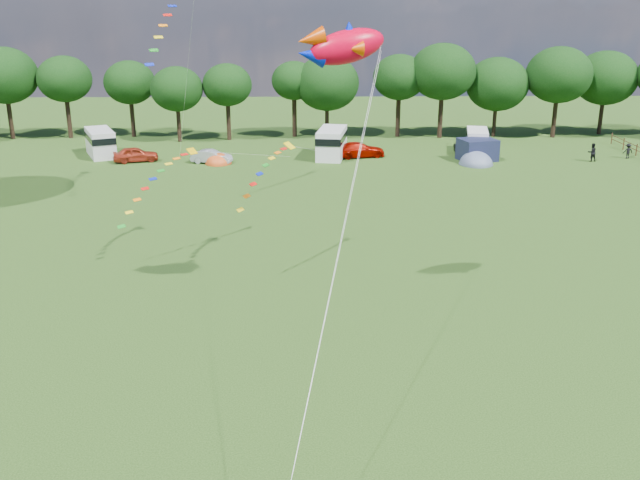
{
  "coord_description": "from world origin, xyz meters",
  "views": [
    {
      "loc": [
        -0.62,
        -23.76,
        14.82
      ],
      "look_at": [
        0.0,
        8.0,
        4.0
      ],
      "focal_mm": 40.0,
      "sensor_mm": 36.0,
      "label": 1
    }
  ],
  "objects_px": {
    "campervan_c": "(332,142)",
    "tent_greyblue": "(476,164)",
    "fish_kite": "(340,47)",
    "car_a": "(136,154)",
    "campervan_d": "(477,140)",
    "walker_b": "(628,151)",
    "car_c": "(359,150)",
    "campervan_b": "(100,142)",
    "car_b": "(211,157)",
    "car_d": "(477,148)",
    "walker_a": "(592,152)",
    "tent_orange": "(218,163)"
  },
  "relations": [
    {
      "from": "tent_orange",
      "to": "walker_b",
      "type": "distance_m",
      "value": 39.57
    },
    {
      "from": "car_d",
      "to": "walker_b",
      "type": "xyz_separation_m",
      "value": [
        14.21,
        -2.4,
        0.11
      ]
    },
    {
      "from": "car_d",
      "to": "tent_greyblue",
      "type": "relative_size",
      "value": 1.3
    },
    {
      "from": "campervan_c",
      "to": "tent_greyblue",
      "type": "height_order",
      "value": "campervan_c"
    },
    {
      "from": "car_b",
      "to": "tent_orange",
      "type": "xyz_separation_m",
      "value": [
        0.64,
        -0.19,
        -0.61
      ]
    },
    {
      "from": "tent_greyblue",
      "to": "walker_b",
      "type": "relative_size",
      "value": 2.41
    },
    {
      "from": "campervan_b",
      "to": "tent_greyblue",
      "type": "relative_size",
      "value": 1.63
    },
    {
      "from": "tent_orange",
      "to": "tent_greyblue",
      "type": "distance_m",
      "value": 24.23
    },
    {
      "from": "car_b",
      "to": "car_c",
      "type": "bearing_deg",
      "value": -68.6
    },
    {
      "from": "campervan_d",
      "to": "tent_greyblue",
      "type": "xyz_separation_m",
      "value": [
        -1.22,
        -5.25,
        -1.24
      ]
    },
    {
      "from": "car_b",
      "to": "fish_kite",
      "type": "bearing_deg",
      "value": -151.43
    },
    {
      "from": "car_b",
      "to": "walker_a",
      "type": "relative_size",
      "value": 2.04
    },
    {
      "from": "fish_kite",
      "to": "tent_greyblue",
      "type": "bearing_deg",
      "value": 54.57
    },
    {
      "from": "tent_orange",
      "to": "walker_a",
      "type": "xyz_separation_m",
      "value": [
        35.53,
        0.28,
        0.86
      ]
    },
    {
      "from": "campervan_d",
      "to": "walker_a",
      "type": "bearing_deg",
      "value": -101.42
    },
    {
      "from": "campervan_c",
      "to": "fish_kite",
      "type": "distance_m",
      "value": 38.4
    },
    {
      "from": "fish_kite",
      "to": "walker_b",
      "type": "bearing_deg",
      "value": 38.12
    },
    {
      "from": "car_b",
      "to": "walker_a",
      "type": "xyz_separation_m",
      "value": [
        36.17,
        0.09,
        0.25
      ]
    },
    {
      "from": "car_b",
      "to": "tent_orange",
      "type": "height_order",
      "value": "car_b"
    },
    {
      "from": "car_b",
      "to": "tent_orange",
      "type": "relative_size",
      "value": 1.31
    },
    {
      "from": "campervan_b",
      "to": "walker_a",
      "type": "relative_size",
      "value": 3.29
    },
    {
      "from": "campervan_b",
      "to": "campervan_c",
      "type": "relative_size",
      "value": 0.96
    },
    {
      "from": "campervan_d",
      "to": "car_d",
      "type": "bearing_deg",
      "value": 178.41
    },
    {
      "from": "car_c",
      "to": "walker_b",
      "type": "xyz_separation_m",
      "value": [
        26.02,
        -1.12,
        0.01
      ]
    },
    {
      "from": "car_c",
      "to": "car_b",
      "type": "bearing_deg",
      "value": 86.64
    },
    {
      "from": "car_c",
      "to": "walker_b",
      "type": "distance_m",
      "value": 26.05
    },
    {
      "from": "car_c",
      "to": "tent_orange",
      "type": "bearing_deg",
      "value": 87.89
    },
    {
      "from": "car_c",
      "to": "tent_greyblue",
      "type": "xyz_separation_m",
      "value": [
        10.71,
        -3.44,
        -0.7
      ]
    },
    {
      "from": "fish_kite",
      "to": "campervan_b",
      "type": "bearing_deg",
      "value": 107.96
    },
    {
      "from": "campervan_d",
      "to": "campervan_b",
      "type": "bearing_deg",
      "value": 102.13
    },
    {
      "from": "campervan_c",
      "to": "tent_orange",
      "type": "bearing_deg",
      "value": 113.26
    },
    {
      "from": "car_a",
      "to": "tent_greyblue",
      "type": "xyz_separation_m",
      "value": [
        32.14,
        -1.73,
        -0.7
      ]
    },
    {
      "from": "car_a",
      "to": "tent_orange",
      "type": "bearing_deg",
      "value": -113.69
    },
    {
      "from": "car_b",
      "to": "car_d",
      "type": "height_order",
      "value": "car_b"
    },
    {
      "from": "car_b",
      "to": "campervan_c",
      "type": "distance_m",
      "value": 11.72
    },
    {
      "from": "car_d",
      "to": "tent_greyblue",
      "type": "distance_m",
      "value": 4.88
    },
    {
      "from": "tent_greyblue",
      "to": "walker_a",
      "type": "xyz_separation_m",
      "value": [
        11.31,
        1.09,
        0.86
      ]
    },
    {
      "from": "campervan_b",
      "to": "campervan_d",
      "type": "height_order",
      "value": "campervan_b"
    },
    {
      "from": "fish_kite",
      "to": "walker_a",
      "type": "height_order",
      "value": "fish_kite"
    },
    {
      "from": "campervan_b",
      "to": "campervan_c",
      "type": "height_order",
      "value": "campervan_c"
    },
    {
      "from": "car_a",
      "to": "fish_kite",
      "type": "xyz_separation_m",
      "value": [
        17.73,
        -34.97,
        12.1
      ]
    },
    {
      "from": "car_a",
      "to": "car_d",
      "type": "distance_m",
      "value": 33.38
    },
    {
      "from": "fish_kite",
      "to": "campervan_c",
      "type": "bearing_deg",
      "value": 76.49
    },
    {
      "from": "walker_a",
      "to": "walker_b",
      "type": "distance_m",
      "value": 4.19
    },
    {
      "from": "car_c",
      "to": "tent_orange",
      "type": "distance_m",
      "value": 13.78
    },
    {
      "from": "tent_greyblue",
      "to": "campervan_d",
      "type": "bearing_deg",
      "value": 76.92
    },
    {
      "from": "campervan_d",
      "to": "walker_b",
      "type": "height_order",
      "value": "campervan_d"
    },
    {
      "from": "car_a",
      "to": "car_c",
      "type": "xyz_separation_m",
      "value": [
        21.43,
        1.71,
        0.01
      ]
    },
    {
      "from": "car_b",
      "to": "walker_b",
      "type": "relative_size",
      "value": 2.44
    },
    {
      "from": "car_a",
      "to": "car_b",
      "type": "xyz_separation_m",
      "value": [
        7.28,
        -0.74,
        -0.08
      ]
    }
  ]
}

